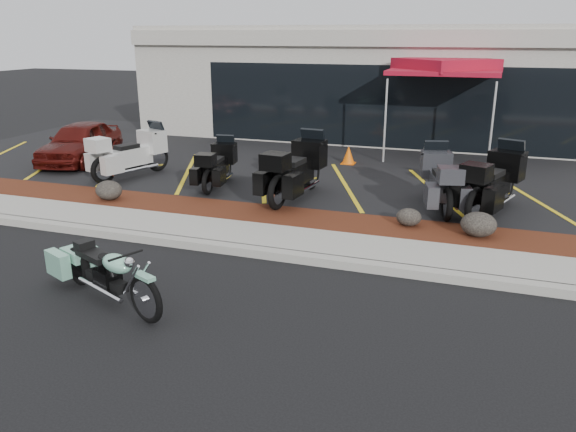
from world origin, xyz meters
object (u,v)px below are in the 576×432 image
(parked_car, at_px, (80,142))
(traffic_cone, at_px, (348,155))
(hero_cruiser, at_px, (146,292))
(touring_white, at_px, (157,146))
(popup_canopy, at_px, (445,68))

(parked_car, bearing_deg, traffic_cone, 5.00)
(hero_cruiser, distance_m, touring_white, 8.36)
(touring_white, distance_m, traffic_cone, 5.39)
(hero_cruiser, xyz_separation_m, traffic_cone, (0.53, 9.81, -0.05))
(touring_white, distance_m, popup_canopy, 8.66)
(traffic_cone, distance_m, popup_canopy, 3.91)
(touring_white, relative_size, parked_car, 0.69)
(parked_car, bearing_deg, hero_cruiser, -59.26)
(touring_white, relative_size, traffic_cone, 4.57)
(touring_white, bearing_deg, hero_cruiser, -130.89)
(hero_cruiser, xyz_separation_m, parked_car, (-6.94, 7.54, 0.28))
(traffic_cone, relative_size, popup_canopy, 0.13)
(hero_cruiser, bearing_deg, parked_car, 155.98)
(touring_white, xyz_separation_m, popup_canopy, (7.08, 4.60, 1.94))
(parked_car, distance_m, traffic_cone, 7.81)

